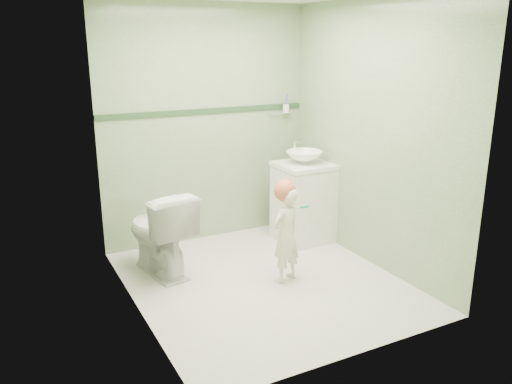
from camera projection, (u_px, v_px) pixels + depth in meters
ground at (264, 282)px, 4.52m from camera, size 2.50×2.50×0.00m
room_shell at (265, 147)px, 4.18m from camera, size 2.50×2.54×2.40m
trim_stripe at (206, 111)px, 5.20m from camera, size 2.20×0.02×0.05m
vanity at (303, 204)px, 5.38m from camera, size 0.52×0.50×0.80m
counter at (304, 165)px, 5.26m from camera, size 0.54×0.52×0.04m
basin at (304, 157)px, 5.24m from camera, size 0.37×0.37×0.13m
faucet at (295, 146)px, 5.37m from camera, size 0.03×0.13×0.18m
cup_holder at (285, 108)px, 5.55m from camera, size 0.26×0.07×0.21m
toilet at (159, 232)px, 4.60m from camera, size 0.57×0.83×0.78m
toddler at (286, 235)px, 4.43m from camera, size 0.36×0.29×0.85m
hair_cap at (285, 191)px, 4.35m from camera, size 0.19×0.19×0.19m
teal_toothbrush at (303, 206)px, 4.33m from camera, size 0.10×0.14×0.08m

